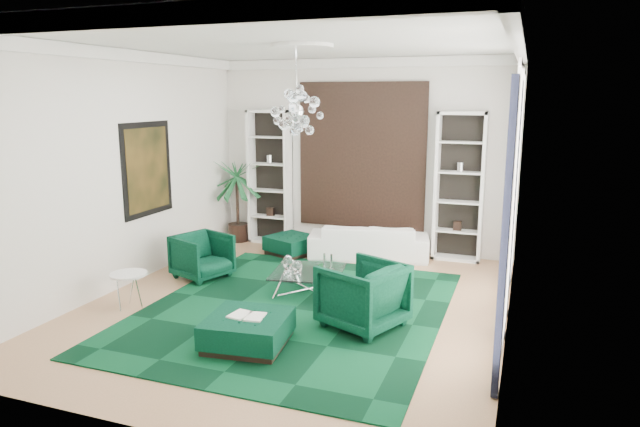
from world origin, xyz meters
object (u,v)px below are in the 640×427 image
at_px(sofa, 369,241).
at_px(ottoman_side, 292,245).
at_px(armchair_left, 202,256).
at_px(coffee_table, 308,282).
at_px(ottoman_front, 248,331).
at_px(side_table, 130,291).
at_px(palm, 237,189).
at_px(armchair_right, 363,295).

bearing_deg(sofa, ottoman_side, -2.36).
distance_m(armchair_left, coffee_table, 2.00).
height_order(ottoman_front, side_table, side_table).
xyz_separation_m(ottoman_side, side_table, (-1.10, -3.52, 0.08)).
bearing_deg(ottoman_front, palm, 119.34).
height_order(armchair_right, ottoman_side, armchair_right).
height_order(armchair_right, palm, palm).
relative_size(coffee_table, side_table, 2.00).
height_order(sofa, armchair_left, armchair_left).
bearing_deg(palm, armchair_left, -75.54).
bearing_deg(palm, side_table, -84.58).
xyz_separation_m(armchair_left, ottoman_side, (0.85, 1.91, -0.20)).
bearing_deg(side_table, armchair_left, 81.01).
height_order(armchair_right, coffee_table, armchair_right).
xyz_separation_m(sofa, ottoman_side, (-1.50, -0.28, -0.15)).
distance_m(sofa, palm, 3.11).
relative_size(sofa, ottoman_front, 2.32).
bearing_deg(ottoman_front, coffee_table, 89.93).
distance_m(sofa, armchair_left, 3.21).
relative_size(armchair_right, ottoman_side, 1.20).
xyz_separation_m(sofa, ottoman_front, (-0.36, -4.38, -0.14)).
height_order(ottoman_front, palm, palm).
distance_m(coffee_table, ottoman_front, 2.07).
bearing_deg(coffee_table, armchair_left, 176.71).
bearing_deg(coffee_table, ottoman_side, 119.39).
xyz_separation_m(sofa, side_table, (-2.60, -3.79, -0.07)).
height_order(coffee_table, palm, palm).
relative_size(sofa, ottoman_side, 2.76).
distance_m(coffee_table, ottoman_side, 2.33).
bearing_deg(ottoman_side, coffee_table, -60.61).
distance_m(ottoman_side, palm, 1.86).
bearing_deg(side_table, coffee_table, 33.59).
xyz_separation_m(armchair_right, palm, (-3.80, 3.60, 0.69)).
bearing_deg(armchair_left, armchair_right, -88.80).
height_order(sofa, armchair_right, armchair_right).
height_order(ottoman_side, palm, palm).
bearing_deg(armchair_left, side_table, -168.46).
xyz_separation_m(armchair_left, ottoman_front, (1.99, -2.19, -0.19)).
xyz_separation_m(armchair_left, side_table, (-0.25, -1.60, -0.13)).
height_order(ottoman_side, side_table, side_table).
relative_size(sofa, armchair_right, 2.30).
bearing_deg(palm, coffee_table, -44.69).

